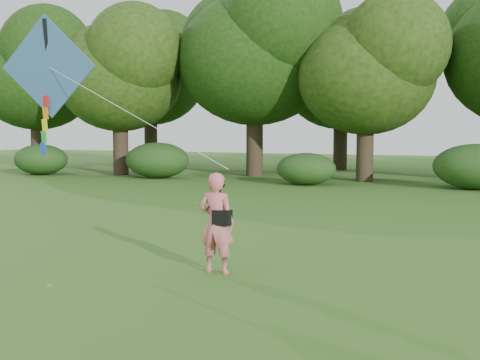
% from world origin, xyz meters
% --- Properties ---
extents(ground, '(100.00, 100.00, 0.00)m').
position_xyz_m(ground, '(0.00, 0.00, 0.00)').
color(ground, '#265114').
rests_on(ground, ground).
extents(man_kite_flyer, '(0.64, 0.42, 1.73)m').
position_xyz_m(man_kite_flyer, '(-0.66, 0.77, 0.87)').
color(man_kite_flyer, '#D3636A').
rests_on(man_kite_flyer, ground).
extents(crossbody_bag, '(0.43, 0.20, 0.70)m').
position_xyz_m(crossbody_bag, '(-0.54, 0.74, 0.98)').
color(crossbody_bag, black).
rests_on(crossbody_bag, ground).
extents(flying_kite, '(6.06, 1.67, 3.14)m').
position_xyz_m(flying_kite, '(-5.35, 2.16, 3.76)').
color(flying_kite, '#24539D').
rests_on(flying_kite, ground).
extents(tree_line, '(54.70, 15.30, 9.48)m').
position_xyz_m(tree_line, '(1.67, 22.88, 5.60)').
color(tree_line, '#3A2D1E').
rests_on(tree_line, ground).
extents(shrub_band, '(39.15, 3.22, 1.88)m').
position_xyz_m(shrub_band, '(-0.72, 17.60, 0.86)').
color(shrub_band, '#264919').
rests_on(shrub_band, ground).
extents(fallen_leaves, '(10.17, 13.49, 0.01)m').
position_xyz_m(fallen_leaves, '(-0.15, 3.41, 0.01)').
color(fallen_leaves, olive).
rests_on(fallen_leaves, ground).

